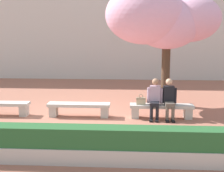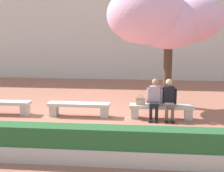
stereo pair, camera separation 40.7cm
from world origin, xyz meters
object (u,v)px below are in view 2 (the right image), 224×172
stone_bench_center (161,109)px  person_seated_right (169,98)px  person_seated_left (155,98)px  cherry_tree_main (165,19)px  stone_bench_near_west (79,107)px  stone_bench_west_end (1,105)px  handbag (141,101)px

stone_bench_center → person_seated_right: person_seated_right is taller
person_seated_left → cherry_tree_main: cherry_tree_main is taller
stone_bench_center → person_seated_left: bearing=-166.7°
stone_bench_near_west → stone_bench_center: bearing=0.0°
stone_bench_west_end → stone_bench_near_west: (2.69, 0.00, 0.00)m
person_seated_right → cherry_tree_main: bearing=92.6°
stone_bench_near_west → person_seated_right: 2.94m
stone_bench_west_end → person_seated_right: (5.60, -0.05, 0.39)m
stone_bench_center → handbag: handbag is taller
stone_bench_west_end → cherry_tree_main: (5.52, 1.71, 2.88)m
handbag → cherry_tree_main: bearing=64.9°
person_seated_right → handbag: bearing=177.8°
stone_bench_west_end → person_seated_right: size_ratio=1.58×
cherry_tree_main → stone_bench_near_west: bearing=-148.9°
handbag → stone_bench_center: bearing=1.7°
person_seated_left → handbag: person_seated_left is taller
stone_bench_near_west → cherry_tree_main: 4.39m
stone_bench_near_west → handbag: size_ratio=6.02×
stone_bench_west_end → stone_bench_center: size_ratio=1.00×
stone_bench_west_end → person_seated_left: size_ratio=1.58×
stone_bench_west_end → cherry_tree_main: cherry_tree_main is taller
cherry_tree_main → person_seated_right: bearing=-87.4°
stone_bench_center → handbag: bearing=-178.3°
cherry_tree_main → stone_bench_center: bearing=-94.7°
handbag → cherry_tree_main: cherry_tree_main is taller
person_seated_right → cherry_tree_main: (-0.08, 1.76, 2.50)m
person_seated_left → person_seated_right: size_ratio=1.00×
handbag → cherry_tree_main: 3.24m
handbag → stone_bench_west_end: bearing=179.8°
stone_bench_near_west → cherry_tree_main: (2.83, 1.71, 2.88)m
person_seated_left → person_seated_right: 0.45m
stone_bench_west_end → stone_bench_center: bearing=0.0°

